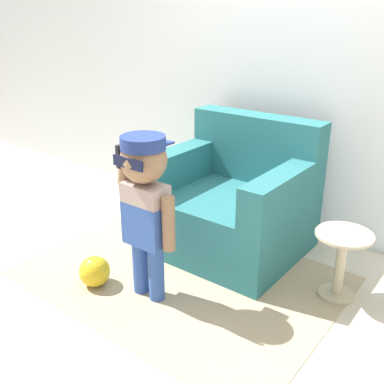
{
  "coord_description": "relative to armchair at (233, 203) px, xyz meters",
  "views": [
    {
      "loc": [
        1.35,
        -2.38,
        1.6
      ],
      "look_at": [
        -0.24,
        -0.33,
        0.55
      ],
      "focal_mm": 42.0,
      "sensor_mm": 36.0,
      "label": 1
    }
  ],
  "objects": [
    {
      "name": "ground_plane",
      "position": [
        0.21,
        -0.12,
        -0.33
      ],
      "size": [
        10.0,
        10.0,
        0.0
      ],
      "primitive_type": "plane",
      "color": "beige"
    },
    {
      "name": "wall_back",
      "position": [
        0.21,
        0.56,
        0.97
      ],
      "size": [
        10.0,
        0.05,
        2.6
      ],
      "color": "silver",
      "rests_on": "ground_plane"
    },
    {
      "name": "armchair",
      "position": [
        0.0,
        0.0,
        0.0
      ],
      "size": [
        1.0,
        0.9,
        0.92
      ],
      "color": "#286B70",
      "rests_on": "ground_plane"
    },
    {
      "name": "person_child",
      "position": [
        -0.05,
        -0.84,
        0.33
      ],
      "size": [
        0.41,
        0.3,
        0.99
      ],
      "color": "#3356AD",
      "rests_on": "ground_plane"
    },
    {
      "name": "side_table",
      "position": [
        0.85,
        -0.15,
        -0.08
      ],
      "size": [
        0.33,
        0.33,
        0.42
      ],
      "color": "beige",
      "rests_on": "ground_plane"
    },
    {
      "name": "rug",
      "position": [
        -0.03,
        -0.56,
        -0.33
      ],
      "size": [
        1.94,
        1.41,
        0.01
      ],
      "color": "tan",
      "rests_on": "ground_plane"
    },
    {
      "name": "toy_ball",
      "position": [
        -0.39,
        -0.96,
        -0.24
      ],
      "size": [
        0.19,
        0.19,
        0.19
      ],
      "color": "yellow",
      "rests_on": "ground_plane"
    }
  ]
}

